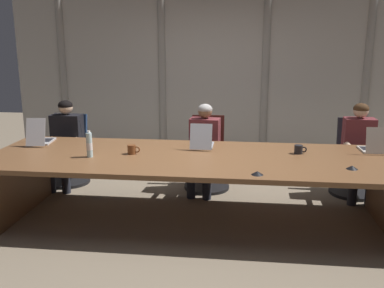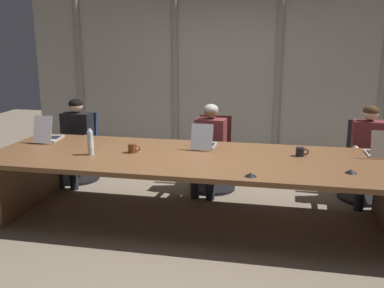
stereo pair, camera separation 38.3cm
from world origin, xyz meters
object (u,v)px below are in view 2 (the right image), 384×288
object	(u,v)px
person_left_mid	(209,144)
person_left_end	(75,136)
coffee_mug_near	(300,152)
coffee_mug_far	(133,148)
office_chair_left_mid	(213,162)
person_center	(369,150)
laptop_left_mid	(204,143)
office_chair_center	(364,170)
conference_mic_right_side	(251,175)
laptop_center	(379,151)
office_chair_left_end	(79,155)
conference_mic_left_side	(351,171)
water_bottle_primary	(90,143)
laptop_left_end	(49,136)

from	to	relation	value
person_left_mid	person_left_end	bearing A→B (deg)	-84.43
person_left_mid	coffee_mug_near	xyz separation A→B (m)	(1.10, -0.72, 0.14)
person_left_mid	coffee_mug_far	world-z (taller)	person_left_mid
office_chair_left_mid	person_center	xyz separation A→B (m)	(1.89, -0.16, 0.31)
laptop_left_mid	office_chair_center	distance (m)	2.08
office_chair_center	person_left_mid	distance (m)	1.96
conference_mic_right_side	person_left_mid	bearing A→B (deg)	112.47
laptop_center	person_center	bearing A→B (deg)	-2.39
laptop_left_mid	person_left_end	world-z (taller)	person_left_end
office_chair_left_end	conference_mic_left_side	size ratio (longest dim) A/B	8.46
laptop_left_mid	coffee_mug_near	xyz separation A→B (m)	(1.07, -0.16, -0.01)
office_chair_left_end	office_chair_left_mid	size ratio (longest dim) A/B	0.98
laptop_left_mid	conference_mic_right_side	xyz separation A→B (m)	(0.60, -0.96, -0.04)
laptop_left_mid	person_left_end	xyz separation A→B (m)	(-1.88, 0.56, -0.13)
water_bottle_primary	conference_mic_left_side	world-z (taller)	water_bottle_primary
laptop_left_mid	person_left_mid	distance (m)	0.58
laptop_left_end	person_left_end	distance (m)	0.62
office_chair_left_end	person_left_end	size ratio (longest dim) A/B	0.81
person_center	coffee_mug_near	world-z (taller)	person_center
water_bottle_primary	coffee_mug_near	size ratio (longest dim) A/B	2.08
coffee_mug_far	conference_mic_right_side	xyz separation A→B (m)	(1.32, -0.58, -0.03)
laptop_left_mid	laptop_left_end	bearing A→B (deg)	91.72
laptop_left_mid	office_chair_left_mid	distance (m)	0.84
office_chair_left_end	conference_mic_right_side	xyz separation A→B (m)	(2.52, -1.68, 0.40)
laptop_left_end	conference_mic_left_side	world-z (taller)	laptop_left_end
laptop_left_mid	office_chair_left_mid	xyz separation A→B (m)	(0.00, 0.72, -0.44)
person_left_end	office_chair_left_mid	bearing A→B (deg)	95.12
office_chair_left_mid	water_bottle_primary	bearing A→B (deg)	-43.40
person_left_end	person_left_mid	distance (m)	1.85
office_chair_left_end	conference_mic_right_side	distance (m)	3.06
laptop_left_end	conference_mic_left_side	xyz separation A→B (m)	(3.43, -0.64, -0.05)
office_chair_left_mid	office_chair_center	size ratio (longest dim) A/B	1.00
office_chair_center	coffee_mug_near	xyz separation A→B (m)	(-0.83, -0.88, 0.43)
laptop_left_mid	laptop_center	xyz separation A→B (m)	(1.88, 0.01, 0.00)
person_left_mid	conference_mic_left_side	world-z (taller)	person_left_mid
water_bottle_primary	conference_mic_left_side	bearing A→B (deg)	-2.85
office_chair_left_end	coffee_mug_near	world-z (taller)	office_chair_left_end
conference_mic_right_side	conference_mic_left_side	bearing A→B (deg)	17.32
office_chair_left_end	conference_mic_right_side	bearing A→B (deg)	59.73
laptop_center	coffee_mug_far	size ratio (longest dim) A/B	2.64
person_left_mid	person_center	distance (m)	1.93
laptop_left_end	coffee_mug_far	bearing A→B (deg)	-112.85
laptop_left_end	coffee_mug_near	world-z (taller)	laptop_left_end
laptop_left_end	conference_mic_left_side	bearing A→B (deg)	-107.59
person_left_end	laptop_left_mid	bearing A→B (deg)	73.71
office_chair_left_end	conference_mic_right_side	size ratio (longest dim) A/B	8.46
office_chair_center	laptop_left_mid	bearing A→B (deg)	-65.99
office_chair_center	conference_mic_left_side	size ratio (longest dim) A/B	8.64
laptop_center	coffee_mug_near	xyz separation A→B (m)	(-0.81, -0.17, -0.01)
water_bottle_primary	laptop_center	bearing A→B (deg)	10.51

